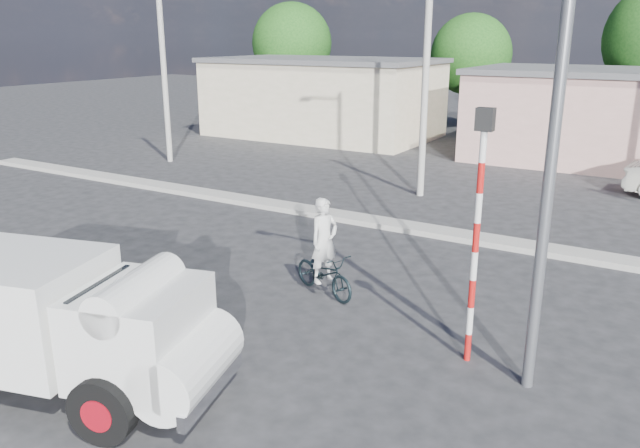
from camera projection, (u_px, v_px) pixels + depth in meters
The scene contains 9 objects.
ground_plane at pixel (268, 349), 11.24m from camera, with size 120.00×120.00×0.00m, color #252527.
median at pixel (432, 231), 17.77m from camera, with size 40.00×0.80×0.16m, color #99968E.
truck at pixel (56, 321), 9.57m from camera, with size 5.66×3.25×2.21m.
bicycle at pixel (324, 273), 13.51m from camera, with size 0.64×1.84×0.97m, color black.
cyclist at pixel (324, 254), 13.38m from camera, with size 0.68×0.45×1.86m, color silver.
traffic_pole at pixel (478, 217), 10.13m from camera, with size 0.28×0.18×4.36m.
streetlight at pixel (549, 70), 8.74m from camera, with size 2.34×0.22×9.00m.
building_row at pixel (572, 111), 28.10m from camera, with size 37.80×7.30×4.44m.
utility_poles at pixel (593, 84), 18.28m from camera, with size 35.40×0.24×8.00m.
Camera 1 is at (6.03, -8.16, 5.43)m, focal length 35.00 mm.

